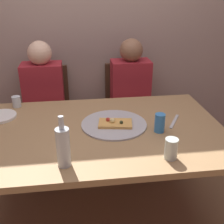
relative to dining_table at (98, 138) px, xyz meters
The scene contains 15 objects.
ground_plane 0.68m from the dining_table, ahead, with size 8.00×8.00×0.00m, color brown.
back_wall 1.30m from the dining_table, 90.00° to the left, with size 6.00×0.10×2.60m, color gray.
dining_table is the anchor object (origin of this frame).
pizza_tray 0.14m from the dining_table, 19.90° to the left, with size 0.44×0.44×0.01m, color #ADADB2.
pizza_slice_last 0.15m from the dining_table, 10.77° to the left, with size 0.24×0.16×0.05m.
wine_bottle 0.46m from the dining_table, 118.62° to the right, with size 0.07×0.07×0.28m.
tumbler_near 0.74m from the dining_table, 142.79° to the left, with size 0.06×0.06×0.08m, color silver.
tumbler_far 0.55m from the dining_table, 46.68° to the right, with size 0.07×0.07×0.12m, color #B7C6BC.
soda_can 0.42m from the dining_table, 12.26° to the right, with size 0.07×0.07×0.12m, color #337AC1.
plate_stack 0.72m from the dining_table, 158.84° to the left, with size 0.22×0.22×0.02m, color white.
table_knife 0.54m from the dining_table, ahead, with size 0.22×0.02×0.01m, color #B7B7BC.
chair_left 1.03m from the dining_table, 114.71° to the left, with size 0.44×0.44×0.90m.
chair_right 1.01m from the dining_table, 67.32° to the left, with size 0.44×0.44×0.90m.
guest_in_sweater 0.88m from the dining_table, 118.84° to the left, with size 0.36×0.56×1.17m.
guest_in_beanie 0.86m from the dining_table, 63.42° to the left, with size 0.36×0.56×1.17m.
Camera 1 is at (-0.12, -1.61, 1.61)m, focal length 44.80 mm.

